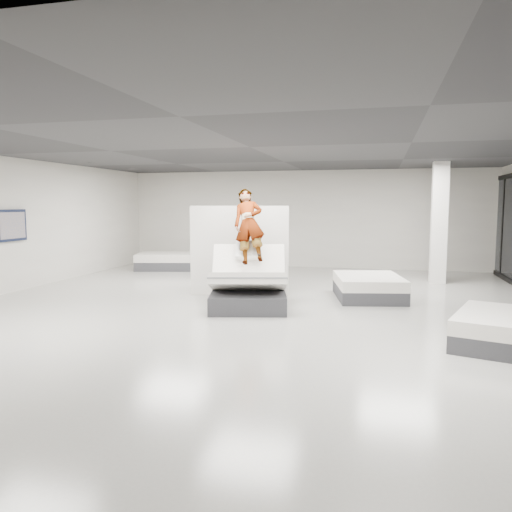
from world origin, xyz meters
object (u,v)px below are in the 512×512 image
object	(u,v)px
remote	(259,254)
flat_bed_left_far	(168,261)
divider_panel	(239,251)
flat_bed_right_far	(368,287)
hero_bed	(249,288)
wall_poster	(12,225)
person	(249,243)
flat_bed_right_near	(506,330)
column	(439,223)

from	to	relation	value
remote	flat_bed_left_far	distance (m)	6.73
divider_panel	flat_bed_right_far	world-z (taller)	divider_panel
hero_bed	flat_bed_left_far	xyz separation A→B (m)	(-4.08, 5.15, -0.15)
remote	wall_poster	size ratio (longest dim) A/B	0.15
divider_panel	flat_bed_left_far	size ratio (longest dim) A/B	1.05
divider_panel	flat_bed_left_far	bearing A→B (deg)	122.42
hero_bed	divider_panel	size ratio (longest dim) A/B	1.00
hero_bed	person	size ratio (longest dim) A/B	1.32
remote	divider_panel	world-z (taller)	divider_panel
person	flat_bed_right_near	distance (m)	5.10
divider_panel	flat_bed_left_far	world-z (taller)	divider_panel
flat_bed_left_far	column	size ratio (longest dim) A/B	0.68
person	flat_bed_right_far	bearing A→B (deg)	13.55
column	wall_poster	world-z (taller)	column
flat_bed_right_near	flat_bed_left_far	distance (m)	10.99
remote	column	bearing A→B (deg)	34.14
person	divider_panel	xyz separation A→B (m)	(-0.48, 0.94, -0.27)
remote	flat_bed_left_far	world-z (taller)	remote
flat_bed_right_far	wall_poster	xyz separation A→B (m)	(-8.20, -1.29, 1.35)
divider_panel	flat_bed_right_near	world-z (taller)	divider_panel
remote	flat_bed_right_far	xyz separation A→B (m)	(2.14, 1.53, -0.84)
flat_bed_right_near	wall_poster	xyz separation A→B (m)	(-10.27, 2.09, 1.36)
hero_bed	flat_bed_right_near	size ratio (longest dim) A/B	1.09
remote	divider_panel	size ratio (longest dim) A/B	0.06
divider_panel	remote	bearing A→B (deg)	-67.67
column	wall_poster	distance (m)	10.71
flat_bed_right_near	column	distance (m)	6.25
divider_panel	flat_bed_right_far	xyz separation A→B (m)	(2.91, 0.30, -0.78)
column	flat_bed_right_near	bearing A→B (deg)	-86.82
wall_poster	flat_bed_right_near	bearing A→B (deg)	-11.49
divider_panel	flat_bed_right_near	xyz separation A→B (m)	(4.99, -3.08, -0.79)
column	wall_poster	xyz separation A→B (m)	(-9.93, -4.00, 0.00)
divider_panel	flat_bed_right_far	size ratio (longest dim) A/B	1.09
remote	flat_bed_right_far	bearing A→B (deg)	22.10
flat_bed_right_far	wall_poster	distance (m)	8.41
hero_bed	divider_panel	xyz separation A→B (m)	(-0.56, 1.27, 0.63)
wall_poster	divider_panel	bearing A→B (deg)	10.60
flat_bed_right_near	person	bearing A→B (deg)	154.62
person	wall_poster	world-z (taller)	wall_poster
hero_bed	flat_bed_right_far	bearing A→B (deg)	33.68
hero_bed	remote	xyz separation A→B (m)	(0.22, 0.04, 0.68)
person	divider_panel	bearing A→B (deg)	103.52
column	flat_bed_right_far	bearing A→B (deg)	-122.60
hero_bed	person	bearing A→B (deg)	103.43
person	flat_bed_right_near	world-z (taller)	person
flat_bed_right_near	column	size ratio (longest dim) A/B	0.65
divider_panel	person	bearing A→B (deg)	-72.90
column	remote	bearing A→B (deg)	-132.43
hero_bed	flat_bed_right_far	xyz separation A→B (m)	(2.36, 1.57, -0.15)
flat_bed_left_far	wall_poster	distance (m)	5.35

